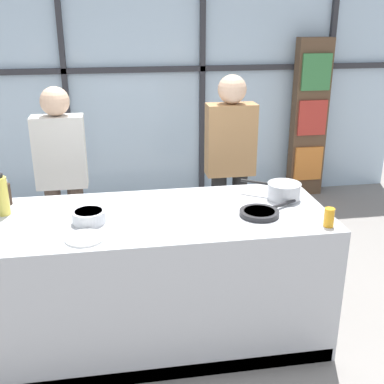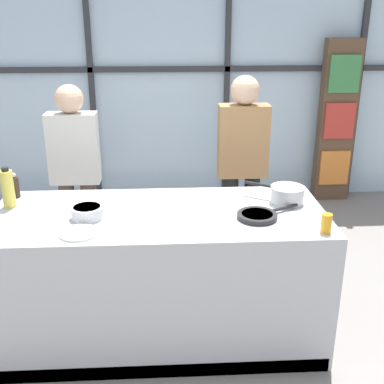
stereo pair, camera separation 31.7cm
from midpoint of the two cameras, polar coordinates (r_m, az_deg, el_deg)
The scene contains 13 objects.
ground_plane at distance 3.58m, azimuth -0.99°, elevation -16.43°, with size 18.00×18.00×0.00m, color gray.
back_window_wall at distance 5.63m, azimuth -2.21°, elevation 13.01°, with size 6.40×0.10×2.80m.
bookshelf at distance 5.93m, azimuth 18.27°, elevation 7.84°, with size 0.41×0.19×1.88m.
demo_island at distance 3.31m, azimuth -1.02°, elevation -9.99°, with size 2.17×0.90×0.94m.
spectator_far_left at distance 4.08m, azimuth -11.52°, elevation 2.71°, with size 0.41×0.23×1.62m.
spectator_center_left at distance 4.10m, azimuth 8.20°, elevation 3.57°, with size 0.41×0.24×1.68m.
frying_pan at distance 3.07m, azimuth 10.81°, elevation -2.80°, with size 0.42×0.29×0.04m.
saucepan at distance 3.34m, azimuth 13.88°, elevation -0.29°, with size 0.38×0.29×0.11m.
white_plate at distance 2.85m, azimuth -10.21°, elevation -4.88°, with size 0.23×0.23×0.01m, color white.
mixing_bowl at distance 3.05m, azimuth -9.44°, elevation -2.39°, with size 0.21×0.21×0.08m.
oil_bottle at distance 3.32m, azimuth -18.49°, elevation 0.34°, with size 0.08×0.08×0.27m.
pepper_grinder at distance 3.50m, azimuth -17.86°, elevation 0.59°, with size 0.06×0.06×0.18m.
juice_glass_near at distance 2.96m, azimuth 18.63°, elevation -3.61°, with size 0.06×0.06×0.12m, color orange.
Camera 2 is at (0.06, -2.86, 2.16)m, focal length 45.00 mm.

